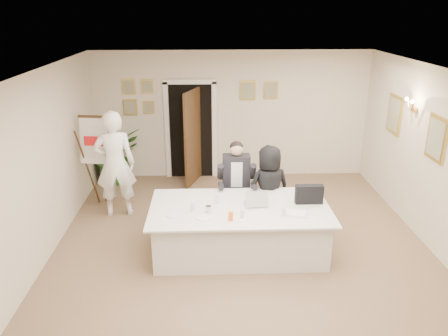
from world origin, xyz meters
TOP-DOWN VIEW (x-y plane):
  - floor at (0.00, 0.00)m, footprint 7.00×7.00m
  - ceiling at (0.00, 0.00)m, footprint 6.00×7.00m
  - wall_back at (0.00, 3.50)m, footprint 6.00×0.10m
  - wall_left at (-3.00, 0.00)m, footprint 0.10×7.00m
  - wall_right at (3.00, 0.00)m, footprint 0.10×7.00m
  - doorway at (-0.88, 3.32)m, footprint 1.14×0.86m
  - pictures_back_wall at (-0.80, 3.47)m, footprint 3.40×0.06m
  - pictures_right_wall at (2.97, 1.20)m, footprint 0.06×2.20m
  - wall_sconce at (2.90, 1.20)m, footprint 0.20×0.30m
  - conference_table at (-0.05, 0.14)m, footprint 2.75×1.46m
  - seated_man at (-0.04, 1.18)m, footprint 0.76×0.79m
  - flip_chart at (-2.58, 2.02)m, footprint 0.63×0.43m
  - standing_man at (-2.20, 1.55)m, footprint 0.78×0.57m
  - standing_woman at (0.50, 0.90)m, footprint 0.83×0.65m
  - potted_palm at (-2.57, 3.20)m, footprint 1.42×1.42m
  - laptop at (0.20, 0.22)m, footprint 0.37×0.38m
  - laptop_bag at (1.03, 0.23)m, footprint 0.43×0.12m
  - paper_stack at (0.75, -0.15)m, footprint 0.35×0.29m
  - plate_left at (-1.03, -0.11)m, footprint 0.27×0.27m
  - plate_mid at (-0.60, -0.22)m, footprint 0.29×0.29m
  - plate_near at (-0.08, -0.28)m, footprint 0.25×0.25m
  - glass_a at (-0.76, 0.04)m, footprint 0.07×0.07m
  - glass_b at (-0.04, -0.26)m, footprint 0.07×0.07m
  - glass_c at (0.57, -0.19)m, footprint 0.07×0.07m
  - glass_d at (-0.38, 0.31)m, footprint 0.07×0.07m
  - oj_glass at (-0.21, -0.31)m, footprint 0.08×0.08m
  - steel_jug at (-0.53, -0.05)m, footprint 0.10×0.10m

SIDE VIEW (x-z plane):
  - floor at x=0.00m, z-range 0.00..0.00m
  - conference_table at x=-0.05m, z-range 0.01..0.78m
  - potted_palm at x=-2.57m, z-range 0.00..1.20m
  - standing_woman at x=0.50m, z-range 0.00..1.50m
  - seated_man at x=-0.04m, z-range 0.00..1.51m
  - plate_left at x=-1.03m, z-range 0.78..0.79m
  - plate_mid at x=-0.60m, z-range 0.78..0.79m
  - plate_near at x=-0.08m, z-range 0.78..0.79m
  - paper_stack at x=0.75m, z-range 0.78..0.81m
  - flip_chart at x=-2.58m, z-range -0.06..1.68m
  - steel_jug at x=-0.53m, z-range 0.78..0.89m
  - oj_glass at x=-0.21m, z-range 0.78..0.91m
  - glass_a at x=-0.76m, z-range 0.77..0.92m
  - glass_b at x=-0.04m, z-range 0.77..0.92m
  - glass_c at x=0.57m, z-range 0.77..0.92m
  - glass_d at x=-0.38m, z-range 0.77..0.92m
  - laptop at x=0.20m, z-range 0.77..1.05m
  - laptop_bag at x=1.03m, z-range 0.77..1.07m
  - standing_man at x=-2.20m, z-range 0.00..1.97m
  - doorway at x=-0.88m, z-range -0.06..2.14m
  - wall_back at x=0.00m, z-range 0.00..2.80m
  - wall_left at x=-3.00m, z-range 0.00..2.80m
  - wall_right at x=3.00m, z-range 0.00..2.80m
  - pictures_right_wall at x=2.97m, z-range 1.35..2.15m
  - pictures_back_wall at x=-0.80m, z-range 1.45..2.25m
  - wall_sconce at x=2.90m, z-range 1.98..2.22m
  - ceiling at x=0.00m, z-range 2.79..2.81m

